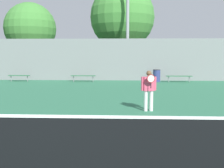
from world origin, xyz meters
TOP-DOWN VIEW (x-y plane):
  - tennis_net at (0.00, 0.00)m, footprint 12.28×0.09m
  - tennis_player at (2.95, 5.28)m, footprint 0.60×0.45m
  - bench_courtside_near at (6.29, 15.68)m, footprint 1.99×0.40m
  - bench_courtside_far at (-1.20, 15.68)m, footprint 1.93×0.40m
  - bench_by_gate at (-6.35, 15.68)m, footprint 1.67×0.40m
  - light_pole_near_left at (2.30, 17.13)m, footprint 0.90×0.60m
  - trash_bin at (4.59, 15.92)m, footprint 0.59×0.59m
  - back_fence at (0.00, 16.82)m, footprint 35.83×0.06m
  - tree_green_tall at (-7.35, 21.44)m, footprint 5.09×5.09m
  - tree_dark_dense at (1.84, 20.83)m, footprint 6.14×6.14m

SIDE VIEW (x-z plane):
  - bench_by_gate at x=-6.35m, z-range 0.20..0.69m
  - bench_courtside_far at x=-1.20m, z-range 0.20..0.69m
  - bench_courtside_near at x=6.29m, z-range 0.20..0.69m
  - trash_bin at x=4.59m, z-range 0.00..0.96m
  - tennis_net at x=0.00m, z-range 0.01..1.09m
  - tennis_player at x=2.95m, z-range 0.11..1.69m
  - back_fence at x=0.00m, z-range 0.00..3.43m
  - tree_green_tall at x=-7.35m, z-range 1.07..8.30m
  - light_pole_near_left at x=2.30m, z-range 0.78..10.23m
  - tree_dark_dense at x=1.84m, z-range 1.28..10.02m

